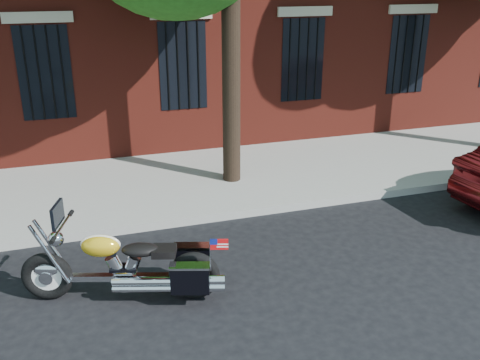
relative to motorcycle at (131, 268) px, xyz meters
name	(u,v)px	position (x,y,z in m)	size (l,w,h in m)	color
ground	(255,253)	(2.04, 0.70, -0.48)	(120.00, 120.00, 0.00)	black
curb	(230,214)	(2.04, 2.08, -0.41)	(40.00, 0.16, 0.15)	gray
sidewalk	(205,179)	(2.04, 3.96, -0.41)	(40.00, 3.60, 0.15)	gray
motorcycle	(131,268)	(0.00, 0.00, 0.00)	(2.62, 1.35, 1.42)	black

